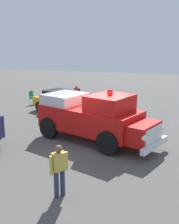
# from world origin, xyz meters

# --- Properties ---
(ground_plane) EXTENTS (60.00, 60.00, 0.00)m
(ground_plane) POSITION_xyz_m (0.00, 0.00, 0.00)
(ground_plane) COLOR #514F4C
(vintage_fire_truck) EXTENTS (4.22, 6.33, 2.59)m
(vintage_fire_truck) POSITION_xyz_m (-0.32, -0.25, 1.20)
(vintage_fire_truck) COLOR black
(vintage_fire_truck) RESTS_ON ground
(classic_hot_rod) EXTENTS (3.36, 4.74, 1.46)m
(classic_hot_rod) POSITION_xyz_m (-5.15, -3.60, 0.75)
(classic_hot_rod) COLOR black
(classic_hot_rod) RESTS_ON ground
(lawn_chair_near_truck) EXTENTS (0.54, 0.55, 1.02)m
(lawn_chair_near_truck) POSITION_xyz_m (-8.64, -3.90, 0.59)
(lawn_chair_near_truck) COLOR #B7BABF
(lawn_chair_near_truck) RESTS_ON ground
(lawn_chair_by_car) EXTENTS (0.56, 0.55, 1.02)m
(lawn_chair_by_car) POSITION_xyz_m (-6.81, -6.79, 0.59)
(lawn_chair_by_car) COLOR #B7BABF
(lawn_chair_by_car) RESTS_ON ground
(lawn_chair_spare) EXTENTS (0.69, 0.69, 1.02)m
(lawn_chair_spare) POSITION_xyz_m (-2.75, -0.55, 0.59)
(lawn_chair_spare) COLOR #B7BABF
(lawn_chair_spare) RESTS_ON ground
(spectator_seated) EXTENTS (0.56, 0.42, 1.29)m
(spectator_seated) POSITION_xyz_m (-8.51, -3.91, 0.70)
(spectator_seated) COLOR #383842
(spectator_seated) RESTS_ON ground
(spectator_standing) EXTENTS (0.57, 0.46, 1.68)m
(spectator_standing) POSITION_xyz_m (4.85, 0.10, 0.96)
(spectator_standing) COLOR #2D334C
(spectator_standing) RESTS_ON ground
(traffic_cone) EXTENTS (0.40, 0.40, 0.64)m
(traffic_cone) POSITION_xyz_m (-3.27, -1.75, 0.31)
(traffic_cone) COLOR orange
(traffic_cone) RESTS_ON ground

